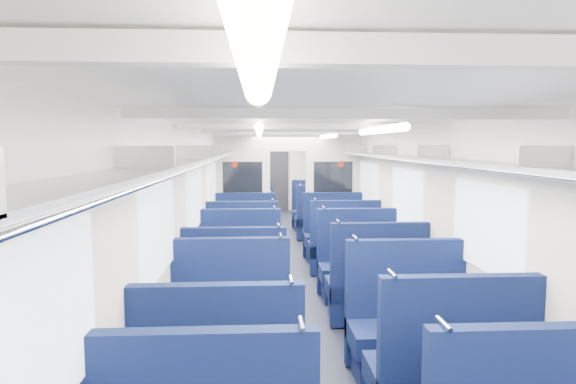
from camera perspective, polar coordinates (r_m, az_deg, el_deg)
floor at (r=7.33m, az=1.18°, el=-11.40°), size 2.80×18.00×0.01m
ceiling at (r=7.02m, az=1.21°, el=7.28°), size 2.80×18.00×0.01m
wall_left at (r=7.11m, az=-10.14°, el=-2.32°), size 0.02×18.00×2.35m
dado_left at (r=7.27m, az=-9.91°, el=-8.78°), size 0.03×17.90×0.70m
wall_right at (r=7.32m, az=12.19°, el=-2.13°), size 0.02×18.00×2.35m
dado_right at (r=7.47m, az=11.95°, el=-8.42°), size 0.03×17.90×0.70m
wall_far at (r=16.03m, az=-1.31°, el=2.05°), size 2.80×0.02×2.35m
luggage_rack_left at (r=7.03m, az=-8.73°, el=4.15°), size 0.36×17.40×0.18m
luggage_rack_right at (r=7.21m, az=10.88°, el=4.14°), size 0.36×17.40×0.18m
windows at (r=6.60m, az=1.51°, el=-0.69°), size 2.78×15.60×0.75m
ceiling_fittings at (r=6.76m, az=1.39°, el=6.84°), size 2.70×16.06×0.11m
end_door at (r=15.98m, az=-1.30°, el=1.41°), size 0.75×0.06×2.00m
bulkhead at (r=9.65m, az=-0.00°, el=0.14°), size 2.80×0.10×2.35m
seat_9 at (r=4.07m, az=18.01°, el=-20.09°), size 1.14×0.63×1.27m
seat_10 at (r=4.89m, az=-6.61°, el=-15.36°), size 1.14×0.63×1.27m
seat_11 at (r=4.92m, az=13.70°, el=-15.35°), size 1.14×0.63×1.27m
seat_12 at (r=5.77m, az=-6.06°, el=-12.09°), size 1.14×0.63×1.27m
seat_13 at (r=6.14m, az=10.03°, el=-11.06°), size 1.14×0.63×1.27m
seat_14 at (r=6.95m, az=-5.57°, el=-9.03°), size 1.14×0.63×1.27m
seat_15 at (r=7.05m, az=8.20°, el=-8.86°), size 1.14×0.63×1.27m
seat_16 at (r=8.17m, az=-5.21°, el=-6.83°), size 1.14×0.63×1.27m
seat_17 at (r=8.32m, az=6.38°, el=-6.62°), size 1.14×0.63×1.27m
seat_18 at (r=9.20m, az=-4.99°, el=-5.44°), size 1.14×0.63×1.27m
seat_19 at (r=9.29m, az=5.33°, el=-5.33°), size 1.14×0.63×1.27m
seat_20 at (r=11.25m, az=-4.68°, el=-3.44°), size 1.14×0.63×1.27m
seat_21 at (r=11.21m, az=3.83°, el=-3.46°), size 1.14×0.63×1.27m
seat_22 at (r=12.30m, az=-4.56°, el=-2.68°), size 1.14×0.63×1.27m
seat_23 at (r=12.53m, az=3.08°, el=-2.52°), size 1.14×0.63×1.27m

